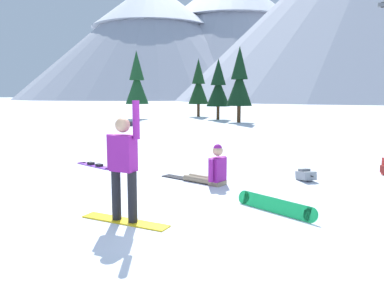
% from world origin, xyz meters
% --- Properties ---
extents(ground_plane, '(800.00, 800.00, 0.00)m').
position_xyz_m(ground_plane, '(0.00, 0.00, 0.00)').
color(ground_plane, silver).
extents(snowboarder_foreground, '(1.60, 0.59, 1.98)m').
position_xyz_m(snowboarder_foreground, '(-1.13, -0.17, 0.93)').
color(snowboarder_foreground, yellow).
rests_on(snowboarder_foreground, ground_plane).
extents(snowboarder_midground, '(1.76, 1.08, 0.96)m').
position_xyz_m(snowboarder_midground, '(-0.32, 2.81, 0.33)').
color(snowboarder_midground, gray).
rests_on(snowboarder_midground, ground_plane).
extents(loose_snowboard_near_left, '(1.46, 1.04, 0.25)m').
position_xyz_m(loose_snowboard_near_left, '(1.23, 0.98, 0.13)').
color(loose_snowboard_near_left, '#19B259').
rests_on(loose_snowboard_near_left, ground_plane).
extents(loose_snowboard_far_spare, '(1.62, 1.00, 0.09)m').
position_xyz_m(loose_snowboard_far_spare, '(-4.08, 4.14, 0.02)').
color(loose_snowboard_far_spare, '#993FD8').
rests_on(loose_snowboard_far_spare, ground_plane).
extents(backpack_grey, '(0.51, 0.56, 0.29)m').
position_xyz_m(backpack_grey, '(1.84, 3.76, 0.14)').
color(backpack_grey, gray).
rests_on(backpack_grey, ground_plane).
extents(pine_tree_leaning, '(2.05, 2.05, 6.03)m').
position_xyz_m(pine_tree_leaning, '(-11.96, 25.82, 3.29)').
color(pine_tree_leaning, '#472D19').
rests_on(pine_tree_leaning, ground_plane).
extents(pine_tree_slender, '(2.00, 2.00, 5.82)m').
position_xyz_m(pine_tree_slender, '(-2.53, 23.57, 3.17)').
color(pine_tree_slender, '#472D19').
rests_on(pine_tree_slender, ground_plane).
extents(pine_tree_tall, '(2.03, 2.03, 5.22)m').
position_xyz_m(pine_tree_tall, '(-4.74, 26.54, 2.84)').
color(pine_tree_tall, '#472D19').
rests_on(pine_tree_tall, ground_plane).
extents(pine_tree_broad, '(2.00, 2.00, 5.66)m').
position_xyz_m(pine_tree_broad, '(-7.49, 30.59, 3.08)').
color(pine_tree_broad, '#472D19').
rests_on(pine_tree_broad, ground_plane).
extents(peak_west_ridge, '(155.52, 155.52, 67.79)m').
position_xyz_m(peak_west_ridge, '(-78.93, 207.88, 35.42)').
color(peak_west_ridge, '#9EA3B2').
rests_on(peak_west_ridge, ground_plane).
extents(peak_north_spur, '(184.31, 184.31, 80.21)m').
position_xyz_m(peak_north_spur, '(-39.40, 243.06, 41.91)').
color(peak_north_spur, '#9EA3B2').
rests_on(peak_north_spur, ground_plane).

